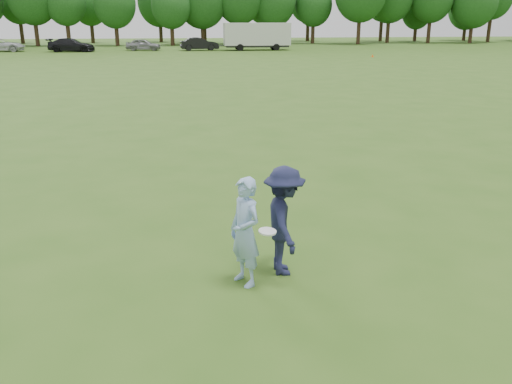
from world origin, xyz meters
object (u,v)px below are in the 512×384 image
Objects in this scene: car_c at (1,45)px; car_d at (71,45)px; field_cone at (373,56)px; car_e at (143,45)px; cargo_trailer at (257,35)px; thrower at (245,232)px; defender at (284,221)px; car_f at (199,44)px.

car_c is 8.38m from car_d.
car_e is at bearing 148.56° from field_cone.
car_d is 1.28× the size of car_e.
car_c is at bearing 177.89° from cargo_trailer.
cargo_trailer is (8.72, 60.33, 0.93)m from thrower.
defender is 0.33× the size of car_c.
car_c is 16.42m from car_e.
car_f is at bearing 149.94° from thrower.
car_f is 21.89m from field_cone.
car_e is 0.46× the size of cargo_trailer.
thrower is 0.41× the size of car_e.
car_c is (-21.41, 61.44, -0.11)m from thrower.
defender is at bearing -111.19° from field_cone.
car_c is 0.59× the size of cargo_trailer.
car_f is at bearing 177.26° from cargo_trailer.
car_e is 27.76m from field_cone.
car_e is (-5.64, 61.02, -0.18)m from defender.
thrower is 65.06m from car_c.
cargo_trailer reaches higher than car_c.
cargo_trailer is (-9.98, 13.49, 1.63)m from field_cone.
car_c is 23.15m from car_f.
car_e is at bearing 156.22° from thrower.
defender reaches higher than thrower.
defender is 49.93m from field_cone.
thrower is at bearing 172.23° from car_f.
car_f is 0.51× the size of cargo_trailer.
car_e is (-4.98, 61.32, -0.15)m from thrower.
car_e is (8.17, 1.32, -0.06)m from car_d.
thrower reaches higher than field_cone.
car_e is 6.75m from car_f.
field_cone is at bearing -107.14° from car_d.
car_f is 15.36× the size of field_cone.
car_d reaches higher than car_f.
car_c is at bearing 21.13° from defender.
thrower reaches higher than car_f.
cargo_trailer is at bearing -83.82° from car_d.
defender is 65.00m from car_c.
car_d is 1.15× the size of car_f.
field_cone is (18.70, 46.84, -0.70)m from thrower.
defender reaches higher than car_f.
car_f is (6.71, -0.65, 0.05)m from car_e.
thrower reaches higher than car_d.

